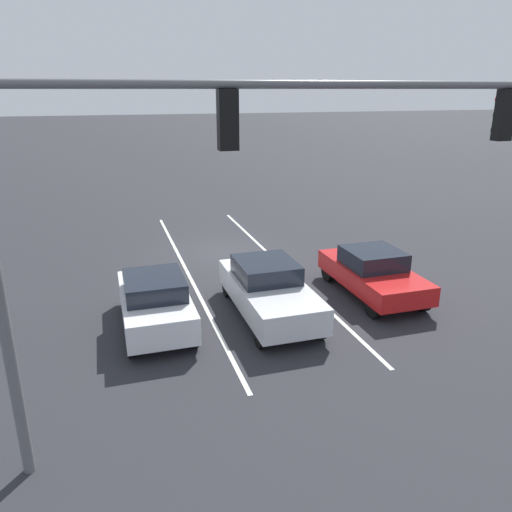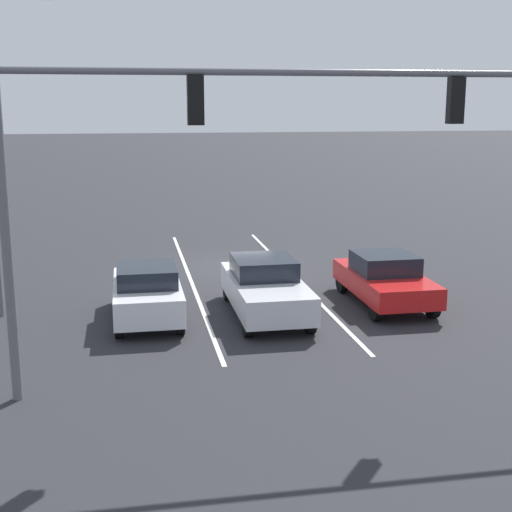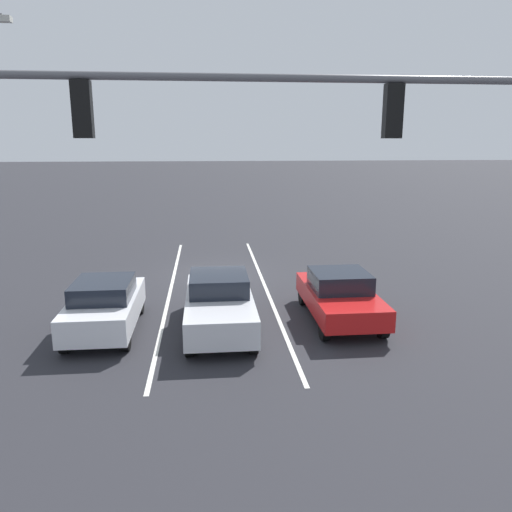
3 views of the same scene
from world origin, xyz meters
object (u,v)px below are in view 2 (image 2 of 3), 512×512
(car_silver_midlane_front, at_px, (265,287))
(car_white_rightlane_front, at_px, (147,292))
(traffic_signal_gantry, at_px, (203,142))
(car_red_leftlane_front, at_px, (385,279))

(car_silver_midlane_front, bearing_deg, car_white_rightlane_front, -2.53)
(car_white_rightlane_front, bearing_deg, traffic_signal_gantry, 102.07)
(car_red_leftlane_front, distance_m, traffic_signal_gantry, 9.06)
(car_red_leftlane_front, bearing_deg, traffic_signal_gantry, 41.79)
(car_white_rightlane_front, distance_m, traffic_signal_gantry, 6.70)
(car_white_rightlane_front, distance_m, car_red_leftlane_front, 7.00)
(car_silver_midlane_front, xyz_separation_m, traffic_signal_gantry, (2.22, 4.85, 4.33))
(car_silver_midlane_front, relative_size, car_red_leftlane_front, 1.08)
(car_white_rightlane_front, height_order, traffic_signal_gantry, traffic_signal_gantry)
(car_silver_midlane_front, distance_m, traffic_signal_gantry, 6.87)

